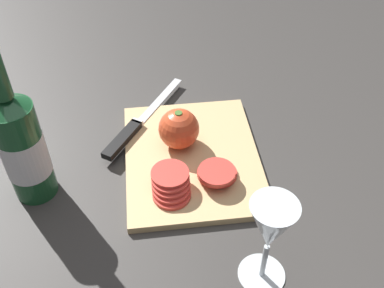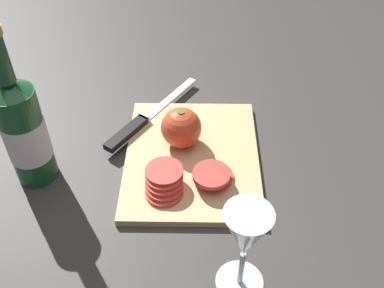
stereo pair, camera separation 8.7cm
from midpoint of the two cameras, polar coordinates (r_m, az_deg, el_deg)
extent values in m
plane|color=#383533|center=(0.88, -0.19, -3.56)|extent=(3.00, 3.00, 0.00)
cube|color=tan|center=(0.90, -2.78, -1.87)|extent=(0.33, 0.26, 0.02)
cylinder|color=#194C28|center=(0.85, -23.33, -1.14)|extent=(0.08, 0.08, 0.20)
cone|color=#194C28|center=(0.78, -25.55, 4.65)|extent=(0.07, 0.07, 0.02)
cylinder|color=silver|center=(0.85, -23.26, -1.33)|extent=(0.08, 0.08, 0.08)
cylinder|color=silver|center=(0.75, 5.41, -16.30)|extent=(0.08, 0.08, 0.00)
cylinder|color=silver|center=(0.71, 5.62, -14.70)|extent=(0.01, 0.01, 0.08)
cone|color=silver|center=(0.64, 6.15, -10.71)|extent=(0.07, 0.07, 0.10)
cone|color=beige|center=(0.67, 5.94, -12.27)|extent=(0.02, 0.02, 0.03)
sphere|color=#DB4C28|center=(0.89, -4.49, 1.80)|extent=(0.08, 0.08, 0.08)
cylinder|color=#47702D|center=(0.87, -4.62, 3.67)|extent=(0.01, 0.01, 0.01)
cube|color=silver|center=(1.03, -6.64, 5.36)|extent=(0.16, 0.12, 0.00)
cube|color=silver|center=(0.97, -9.54, 2.55)|extent=(0.02, 0.03, 0.01)
cube|color=black|center=(0.93, -11.51, 0.45)|extent=(0.11, 0.08, 0.01)
cylinder|color=#D63D33|center=(0.82, -5.64, -6.57)|extent=(0.07, 0.07, 0.01)
cylinder|color=#D63D33|center=(0.82, -5.70, -5.91)|extent=(0.07, 0.07, 0.01)
cylinder|color=#D63D33|center=(0.82, -5.76, -5.26)|extent=(0.07, 0.07, 0.01)
cylinder|color=#D63D33|center=(0.82, -5.82, -4.59)|extent=(0.07, 0.07, 0.01)
cylinder|color=#D63D33|center=(0.82, -5.88, -3.93)|extent=(0.07, 0.07, 0.01)
cylinder|color=#D63D33|center=(0.85, 0.50, -3.93)|extent=(0.07, 0.07, 0.01)
cylinder|color=#D63D33|center=(0.84, 0.31, -3.87)|extent=(0.07, 0.07, 0.01)
cylinder|color=#D63D33|center=(0.83, 0.11, -3.81)|extent=(0.07, 0.07, 0.01)
cylinder|color=#D63D33|center=(0.82, -0.08, -3.75)|extent=(0.07, 0.07, 0.01)
camera|label=1|loc=(0.04, -92.87, -2.72)|focal=42.00mm
camera|label=2|loc=(0.04, 87.13, 2.72)|focal=42.00mm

